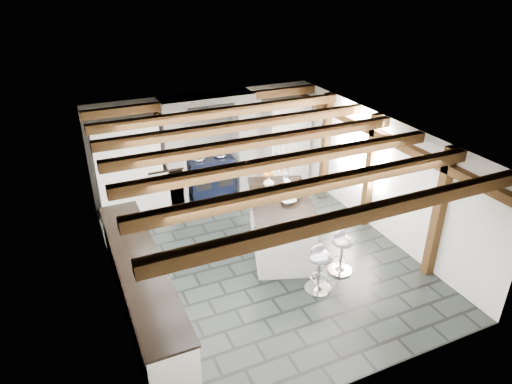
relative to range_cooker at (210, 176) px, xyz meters
name	(u,v)px	position (x,y,z in m)	size (l,w,h in m)	color
ground	(260,256)	(0.00, -2.68, -0.47)	(6.00, 6.00, 0.00)	black
room_shell	(200,179)	(-0.61, -1.26, 0.60)	(6.00, 6.03, 6.00)	white
range_cooker	(210,176)	(0.00, 0.00, 0.00)	(1.00, 0.63, 0.99)	black
kitchen_island	(280,223)	(0.46, -2.55, 0.04)	(1.65, 2.25, 1.33)	white
bar_stool_near	(342,247)	(1.07, -3.63, 0.02)	(0.42, 0.42, 0.78)	silver
bar_stool_far	(319,264)	(0.47, -3.90, 0.04)	(0.44, 0.44, 0.81)	silver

